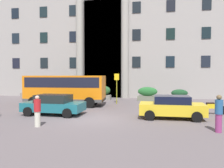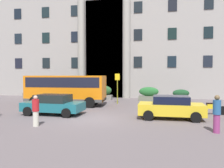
{
  "view_description": "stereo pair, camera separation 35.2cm",
  "coord_description": "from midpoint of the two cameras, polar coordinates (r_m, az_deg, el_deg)",
  "views": [
    {
      "loc": [
        3.42,
        -13.27,
        2.78
      ],
      "look_at": [
        0.52,
        4.11,
        2.01
      ],
      "focal_mm": 35.75,
      "sensor_mm": 36.0,
      "label": 1
    },
    {
      "loc": [
        3.77,
        -13.21,
        2.78
      ],
      "look_at": [
        0.52,
        4.11,
        2.01
      ],
      "focal_mm": 35.75,
      "sensor_mm": 36.0,
      "label": 2
    }
  ],
  "objects": [
    {
      "name": "parked_sedan_far",
      "position": [
        15.94,
        -15.31,
        -5.06
      ],
      "size": [
        4.17,
        2.19,
        1.39
      ],
      "rotation": [
        0.0,
        0.0,
        -0.04
      ],
      "color": "#1A626E",
      "rests_on": "ground_plane"
    },
    {
      "name": "pedestrian_man_crossing",
      "position": [
        12.59,
        -19.31,
        -6.54
      ],
      "size": [
        0.36,
        0.36,
        1.66
      ],
      "rotation": [
        0.0,
        0.0,
        5.18
      ],
      "color": "beige",
      "rests_on": "ground_plane"
    },
    {
      "name": "hedge_planter_far_west",
      "position": [
        23.89,
        16.47,
        -2.85
      ],
      "size": [
        1.73,
        0.75,
        1.24
      ],
      "color": "slate",
      "rests_on": "ground_plane"
    },
    {
      "name": "hedge_planter_entrance_right",
      "position": [
        25.54,
        -12.21,
        -2.09
      ],
      "size": [
        1.97,
        0.94,
        1.58
      ],
      "color": "gray",
      "rests_on": "ground_plane"
    },
    {
      "name": "pedestrian_child_trailing",
      "position": [
        11.79,
        24.87,
        -6.84
      ],
      "size": [
        0.36,
        0.36,
        1.81
      ],
      "rotation": [
        0.0,
        0.0,
        0.76
      ],
      "color": "#8E346E",
      "rests_on": "ground_plane"
    },
    {
      "name": "orange_minibus",
      "position": [
        20.22,
        -12.28,
        -0.92
      ],
      "size": [
        6.99,
        2.86,
        2.66
      ],
      "rotation": [
        0.0,
        0.0,
        0.05
      ],
      "color": "orange",
      "rests_on": "ground_plane"
    },
    {
      "name": "hedge_planter_entrance_left",
      "position": [
        27.82,
        -20.89,
        -1.87
      ],
      "size": [
        1.58,
        0.98,
        1.54
      ],
      "color": "gray",
      "rests_on": "ground_plane"
    },
    {
      "name": "hedge_planter_west",
      "position": [
        24.56,
        -2.87,
        -2.26
      ],
      "size": [
        1.82,
        0.95,
        1.54
      ],
      "color": "gray",
      "rests_on": "ground_plane"
    },
    {
      "name": "bus_stop_sign",
      "position": [
        20.83,
        0.73,
        -0.35
      ],
      "size": [
        0.44,
        0.08,
        2.84
      ],
      "color": "#989A20",
      "rests_on": "ground_plane"
    },
    {
      "name": "motorcycle_near_kerb",
      "position": [
        16.95,
        23.7,
        -5.61
      ],
      "size": [
        1.91,
        0.55,
        0.89
      ],
      "rotation": [
        0.0,
        0.0,
        0.08
      ],
      "color": "black",
      "rests_on": "ground_plane"
    },
    {
      "name": "hedge_planter_far_east",
      "position": [
        23.74,
        8.67,
        -2.57
      ],
      "size": [
        2.12,
        0.75,
        1.45
      ],
      "color": "#666B58",
      "rests_on": "ground_plane"
    },
    {
      "name": "ground_plane",
      "position": [
        14.01,
        -5.65,
        -9.22
      ],
      "size": [
        80.0,
        64.0,
        0.12
      ],
      "primitive_type": "cube",
      "color": "#62585A"
    },
    {
      "name": "office_building_facade",
      "position": [
        31.66,
        2.84,
        14.87
      ],
      "size": [
        33.65,
        9.71,
        19.15
      ],
      "color": "#9C9792",
      "rests_on": "ground_plane"
    },
    {
      "name": "parked_hatchback_near",
      "position": [
        14.53,
        14.36,
        -5.67
      ],
      "size": [
        4.02,
        2.04,
        1.43
      ],
      "rotation": [
        0.0,
        0.0,
        -0.02
      ],
      "color": "gold",
      "rests_on": "ground_plane"
    }
  ]
}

